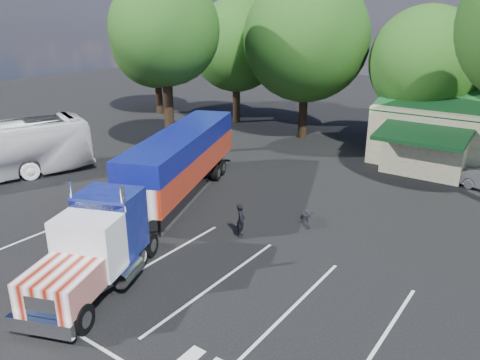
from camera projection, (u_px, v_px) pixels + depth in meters
The scene contains 9 objects.
ground at pixel (239, 214), 24.51m from camera, with size 120.00×120.00×0.00m, color black.
tree_row_a at pixel (156, 43), 46.77m from camera, with size 9.00×9.00×11.68m.
tree_row_b at pixel (236, 46), 42.86m from camera, with size 8.40×8.40×11.35m.
tree_row_c at pixel (306, 39), 36.96m from camera, with size 10.00×10.00×13.05m.
tree_row_d at pixel (426, 63), 33.53m from camera, with size 8.00×8.00×10.60m.
tree_near_left at pixel (165, 31), 31.88m from camera, with size 7.60×7.60×12.65m.
semi_truck at pixel (165, 173), 23.68m from camera, with size 9.22×18.69×4.02m.
woman at pixel (241, 220), 21.77m from camera, with size 0.60×0.40×1.65m, color black.
bicycle at pixel (308, 216), 23.21m from camera, with size 0.56×1.61×0.85m, color black.
Camera 1 is at (13.09, -18.27, 9.92)m, focal length 35.00 mm.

